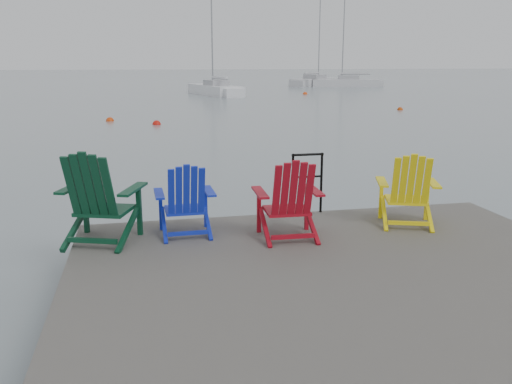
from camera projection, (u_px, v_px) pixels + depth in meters
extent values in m
plane|color=slate|center=(351.00, 319.00, 5.81)|extent=(400.00, 400.00, 0.00)
cube|color=#312D2B|center=(352.00, 285.00, 5.72)|extent=(6.00, 5.00, 0.20)
cylinder|color=black|center=(105.00, 286.00, 7.43)|extent=(0.26, 0.26, 1.20)
cylinder|color=black|center=(294.00, 270.00, 7.97)|extent=(0.26, 0.26, 1.20)
cylinder|color=black|center=(459.00, 257.00, 8.52)|extent=(0.26, 0.26, 1.20)
cylinder|color=black|center=(293.00, 184.00, 7.92)|extent=(0.04, 0.04, 0.90)
cylinder|color=black|center=(321.00, 183.00, 8.01)|extent=(0.04, 0.04, 0.90)
cylinder|color=black|center=(308.00, 155.00, 7.87)|extent=(0.48, 0.04, 0.04)
cylinder|color=black|center=(307.00, 177.00, 7.95)|extent=(0.44, 0.03, 0.03)
cube|color=#093620|center=(105.00, 210.00, 6.80)|extent=(0.77, 0.72, 0.05)
cube|color=#093620|center=(86.00, 208.00, 7.08)|extent=(0.07, 0.07, 0.65)
cube|color=#093620|center=(139.00, 211.00, 6.98)|extent=(0.07, 0.07, 0.65)
cube|color=#093620|center=(72.00, 187.00, 6.76)|extent=(0.37, 0.71, 0.03)
cube|color=#093620|center=(133.00, 189.00, 6.65)|extent=(0.37, 0.71, 0.03)
cube|color=#093620|center=(90.00, 187.00, 6.34)|extent=(0.64, 0.47, 0.80)
cube|color=#1124B3|center=(185.00, 210.00, 7.08)|extent=(0.51, 0.46, 0.04)
cube|color=#1124B3|center=(161.00, 211.00, 7.20)|extent=(0.05, 0.05, 0.53)
cube|color=#1124B3|center=(206.00, 208.00, 7.33)|extent=(0.05, 0.05, 0.53)
cube|color=#1124B3|center=(159.00, 194.00, 6.93)|extent=(0.12, 0.58, 0.03)
cube|color=#1124B3|center=(209.00, 191.00, 7.08)|extent=(0.12, 0.58, 0.03)
cube|color=#1124B3|center=(186.00, 191.00, 6.71)|extent=(0.47, 0.25, 0.65)
cube|color=maroon|center=(287.00, 210.00, 6.95)|extent=(0.56, 0.51, 0.04)
cube|color=maroon|center=(259.00, 211.00, 7.10)|extent=(0.05, 0.05, 0.58)
cube|color=maroon|center=(307.00, 209.00, 7.21)|extent=(0.05, 0.05, 0.58)
cube|color=maroon|center=(260.00, 192.00, 6.81)|extent=(0.14, 0.63, 0.03)
cube|color=maroon|center=(314.00, 190.00, 6.93)|extent=(0.14, 0.63, 0.03)
cube|color=maroon|center=(293.00, 190.00, 6.55)|extent=(0.52, 0.28, 0.71)
cube|color=yellow|center=(406.00, 200.00, 7.50)|extent=(0.66, 0.63, 0.04)
cube|color=yellow|center=(381.00, 199.00, 7.74)|extent=(0.06, 0.06, 0.57)
cube|color=yellow|center=(427.00, 200.00, 7.67)|extent=(0.06, 0.06, 0.57)
cube|color=yellow|center=(382.00, 182.00, 7.46)|extent=(0.31, 0.62, 0.03)
cube|color=yellow|center=(433.00, 183.00, 7.38)|extent=(0.31, 0.62, 0.03)
cube|color=yellow|center=(411.00, 181.00, 7.11)|extent=(0.55, 0.41, 0.69)
cube|color=white|center=(215.00, 92.00, 45.50)|extent=(3.84, 8.42, 1.10)
cube|color=#9E9EA3|center=(216.00, 83.00, 44.97)|extent=(1.98, 2.71, 0.55)
cylinder|color=gray|center=(212.00, 22.00, 44.54)|extent=(0.12, 0.12, 10.20)
cube|color=#BCBCC0|center=(316.00, 83.00, 63.82)|extent=(8.25, 8.60, 1.10)
cube|color=#9E9EA3|center=(315.00, 77.00, 63.26)|extent=(3.19, 3.25, 0.55)
cylinder|color=gray|center=(320.00, 26.00, 62.70)|extent=(0.12, 0.12, 11.82)
cube|color=silver|center=(345.00, 84.00, 60.58)|extent=(7.56, 3.69, 1.10)
cube|color=#9E9EA3|center=(349.00, 78.00, 60.40)|extent=(2.46, 1.84, 0.55)
cylinder|color=gray|center=(343.00, 37.00, 59.40)|extent=(0.12, 0.12, 9.15)
sphere|color=red|center=(157.00, 125.00, 23.87)|extent=(0.38, 0.38, 0.38)
sphere|color=#CA3B0B|center=(110.00, 121.00, 25.26)|extent=(0.37, 0.37, 0.37)
sphere|color=#B93E0A|center=(400.00, 110.00, 31.13)|extent=(0.33, 0.33, 0.33)
sphere|color=#DB3F0C|center=(305.00, 94.00, 46.22)|extent=(0.40, 0.40, 0.40)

